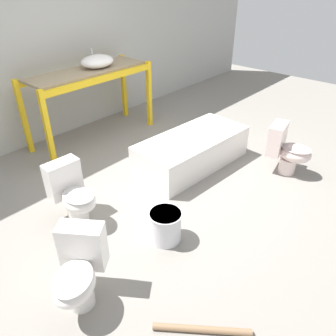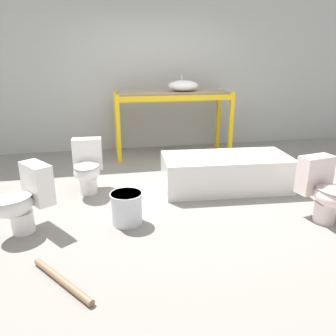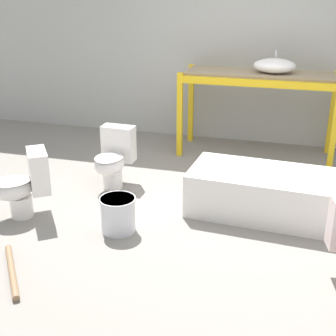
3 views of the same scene
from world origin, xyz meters
TOP-DOWN VIEW (x-y plane):
  - ground_plane at (0.00, 0.00)m, footprint 12.00×12.00m
  - warehouse_wall_rear at (0.00, 2.18)m, footprint 10.80×0.08m
  - shelving_rack at (0.29, 1.60)m, footprint 2.03×0.73m
  - sink_basin at (0.47, 1.57)m, footprint 0.54×0.41m
  - bathtub_main at (0.65, -0.18)m, footprint 1.72×0.86m
  - toilet_near at (-1.17, 0.05)m, footprint 0.38×0.59m
  - toilet_far at (-1.76, -0.88)m, footprint 0.67×0.62m
  - toilet_extra at (1.35, -1.26)m, footprint 0.46×0.63m
  - bucket_white at (-0.74, -0.92)m, footprint 0.35×0.35m
  - loose_pipe at (-1.32, -1.83)m, footprint 0.52×0.65m

SIDE VIEW (x-z plane):
  - ground_plane at x=0.00m, z-range 0.00..0.00m
  - loose_pipe at x=-1.32m, z-range 0.00..0.06m
  - bucket_white at x=-0.74m, z-range 0.01..0.35m
  - bathtub_main at x=0.65m, z-range 0.03..0.49m
  - toilet_near at x=-1.17m, z-range 0.01..0.69m
  - toilet_far at x=-1.76m, z-range 0.01..0.69m
  - toilet_extra at x=1.35m, z-range 0.01..0.69m
  - shelving_rack at x=0.29m, z-range 0.38..1.51m
  - sink_basin at x=0.47m, z-range 1.09..1.36m
  - warehouse_wall_rear at x=0.00m, z-range 0.00..3.20m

